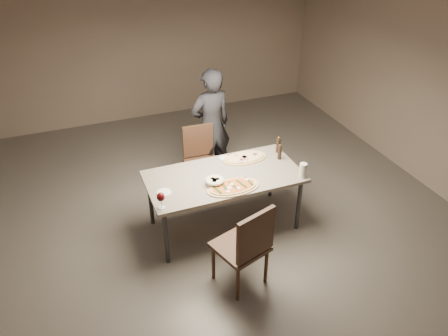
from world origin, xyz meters
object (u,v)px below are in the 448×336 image
object	(u,v)px
bread_basket	(215,181)
diner	(211,125)
pepper_mill_left	(280,152)
carafe	(303,170)
ham_pizza	(245,158)
dining_table	(224,179)
zucchini_pizza	(233,187)
chair_far	(201,156)
chair_near	(247,244)

from	to	relation	value
bread_basket	diner	bearing A→B (deg)	72.02
pepper_mill_left	carafe	world-z (taller)	pepper_mill_left
pepper_mill_left	carafe	bearing A→B (deg)	-82.67
ham_pizza	bread_basket	world-z (taller)	bread_basket
dining_table	ham_pizza	distance (m)	0.46
ham_pizza	bread_basket	bearing A→B (deg)	-122.86
zucchini_pizza	diner	world-z (taller)	diner
chair_far	carafe	bearing A→B (deg)	125.66
dining_table	carafe	distance (m)	0.92
dining_table	chair_far	distance (m)	0.91
dining_table	ham_pizza	size ratio (longest dim) A/B	3.21
zucchini_pizza	carafe	size ratio (longest dim) A/B	3.41
diner	chair_near	bearing A→B (deg)	72.38
zucchini_pizza	chair_far	bearing A→B (deg)	66.58
carafe	chair_near	world-z (taller)	chair_near
chair_near	ham_pizza	bearing A→B (deg)	49.19
pepper_mill_left	ham_pizza	bearing A→B (deg)	158.18
dining_table	diner	xyz separation A→B (m)	(0.25, 1.15, 0.12)
diner	carafe	bearing A→B (deg)	103.71
dining_table	pepper_mill_left	size ratio (longest dim) A/B	8.71
chair_far	diner	size ratio (longest dim) A/B	0.57
zucchini_pizza	bread_basket	xyz separation A→B (m)	(-0.17, 0.14, 0.03)
zucchini_pizza	bread_basket	distance (m)	0.22
pepper_mill_left	carafe	size ratio (longest dim) A/B	1.15
dining_table	zucchini_pizza	xyz separation A→B (m)	(0.00, -0.28, 0.07)
ham_pizza	chair_far	world-z (taller)	chair_far
ham_pizza	chair_near	world-z (taller)	chair_near
zucchini_pizza	chair_far	size ratio (longest dim) A/B	0.66
dining_table	diner	size ratio (longest dim) A/B	1.11
ham_pizza	diner	distance (m)	0.91
chair_near	diner	size ratio (longest dim) A/B	0.62
dining_table	bread_basket	distance (m)	0.24
zucchini_pizza	carafe	xyz separation A→B (m)	(0.83, -0.08, 0.07)
chair_near	chair_far	distance (m)	1.90
zucchini_pizza	pepper_mill_left	size ratio (longest dim) A/B	2.96
zucchini_pizza	carafe	bearing A→B (deg)	-28.73
dining_table	bread_basket	bearing A→B (deg)	-139.66
zucchini_pizza	diner	bearing A→B (deg)	56.90
zucchini_pizza	pepper_mill_left	world-z (taller)	pepper_mill_left
dining_table	chair_near	distance (m)	1.01
bread_basket	pepper_mill_left	xyz separation A→B (m)	(0.94, 0.24, 0.05)
carafe	chair_near	xyz separation A→B (m)	(-0.97, -0.63, -0.27)
ham_pizza	diner	world-z (taller)	diner
chair_near	chair_far	world-z (taller)	chair_near
chair_far	diner	distance (m)	0.46
diner	zucchini_pizza	bearing A→B (deg)	72.92
bread_basket	chair_far	size ratio (longest dim) A/B	0.23
chair_near	zucchini_pizza	bearing A→B (deg)	60.30
bread_basket	chair_far	distance (m)	1.09
carafe	diner	distance (m)	1.62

